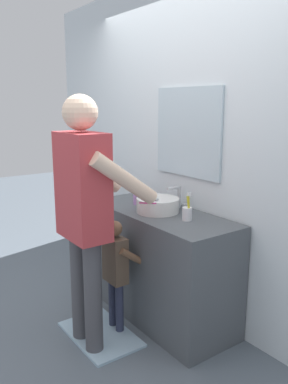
{
  "coord_description": "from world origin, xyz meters",
  "views": [
    {
      "loc": [
        2.34,
        -1.52,
        1.69
      ],
      "look_at": [
        0.0,
        0.15,
        1.05
      ],
      "focal_mm": 37.05,
      "sensor_mm": 36.0,
      "label": 1
    }
  ],
  "objects": [
    {
      "name": "bath_mat",
      "position": [
        0.0,
        -0.25,
        0.01
      ],
      "size": [
        0.64,
        0.4,
        0.02
      ],
      "primitive_type": "cube",
      "color": "#99B7CC",
      "rests_on": "ground"
    },
    {
      "name": "toothbrush_cup",
      "position": [
        0.3,
        0.31,
        0.92
      ],
      "size": [
        0.07,
        0.07,
        0.21
      ],
      "color": "silver",
      "rests_on": "vanity_cabinet"
    },
    {
      "name": "ground_plane",
      "position": [
        0.0,
        0.0,
        0.0
      ],
      "size": [
        14.0,
        14.0,
        0.0
      ],
      "primitive_type": "plane",
      "color": "slate"
    },
    {
      "name": "adult_parent",
      "position": [
        0.04,
        -0.36,
        1.05
      ],
      "size": [
        0.54,
        0.57,
        1.75
      ],
      "color": "#47474C",
      "rests_on": "ground"
    },
    {
      "name": "faucet",
      "position": [
        0.0,
        0.48,
        0.95
      ],
      "size": [
        0.18,
        0.14,
        0.18
      ],
      "color": "#B7BABF",
      "rests_on": "vanity_cabinet"
    },
    {
      "name": "back_wall",
      "position": [
        0.0,
        0.62,
        1.35
      ],
      "size": [
        4.4,
        0.1,
        2.7
      ],
      "color": "silver",
      "rests_on": "ground"
    },
    {
      "name": "child_toddler",
      "position": [
        0.0,
        -0.1,
        0.52
      ],
      "size": [
        0.27,
        0.27,
        0.87
      ],
      "color": "#2D334C",
      "rests_on": "ground"
    },
    {
      "name": "soap_bottle",
      "position": [
        -0.29,
        0.28,
        0.94
      ],
      "size": [
        0.06,
        0.06,
        0.17
      ],
      "color": "#B27FC6",
      "rests_on": "vanity_cabinet"
    },
    {
      "name": "vanity_cabinet",
      "position": [
        0.0,
        0.3,
        0.44
      ],
      "size": [
        1.34,
        0.54,
        0.87
      ],
      "primitive_type": "cube",
      "color": "#4C5156",
      "rests_on": "ground"
    },
    {
      "name": "sink_basin",
      "position": [
        0.0,
        0.28,
        0.93
      ],
      "size": [
        0.33,
        0.33,
        0.11
      ],
      "color": "silver",
      "rests_on": "vanity_cabinet"
    }
  ]
}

